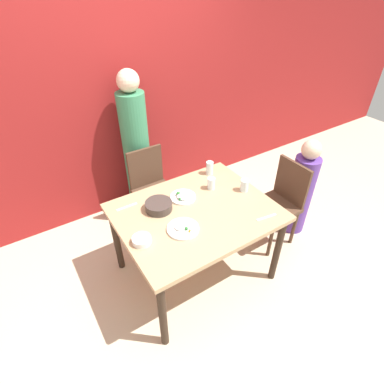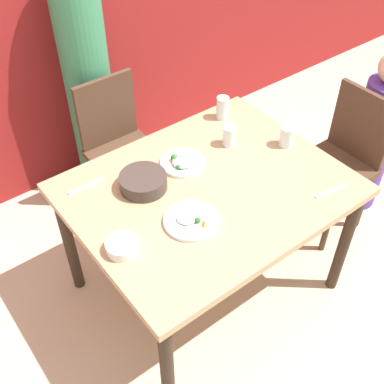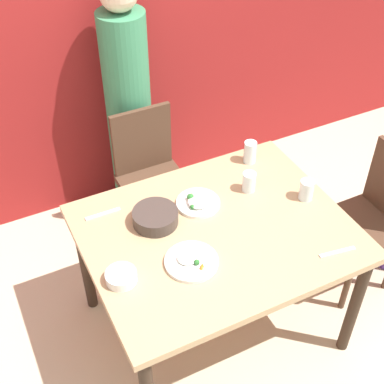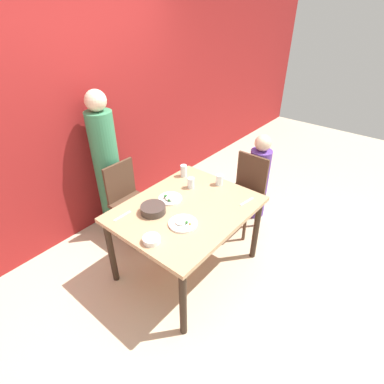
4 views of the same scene
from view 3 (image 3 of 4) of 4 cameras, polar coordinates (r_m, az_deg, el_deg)
ground_plane at (r=3.16m, az=2.24°, el=-13.87°), size 10.00×10.00×0.00m
wall_back at (r=3.34m, az=-9.11°, el=18.85°), size 10.00×0.06×2.70m
dining_table at (r=2.64m, az=2.63°, el=-5.33°), size 1.26×1.01×0.77m
chair_adult_spot at (r=3.33m, az=-4.33°, el=1.91°), size 0.40×0.40×0.90m
chair_child_spot at (r=3.20m, az=18.55°, el=-2.51°), size 0.40×0.40×0.90m
person_adult at (r=3.40m, az=-6.67°, el=8.56°), size 0.28×0.28×1.63m
bowl_curry at (r=2.59m, az=-3.94°, el=-2.66°), size 0.22×0.22×0.07m
plate_rice_adult at (r=2.42m, az=-0.09°, el=-7.39°), size 0.24×0.24×0.05m
plate_rice_child at (r=2.69m, az=0.65°, el=-1.11°), size 0.22×0.22×0.05m
bowl_rice_small at (r=2.36m, az=-7.57°, el=-8.92°), size 0.14×0.14×0.05m
glass_water_tall at (r=2.77m, az=6.10°, el=1.08°), size 0.07×0.07×0.11m
glass_water_short at (r=2.95m, az=6.21°, el=4.25°), size 0.07×0.07×0.13m
glass_water_center at (r=2.76m, az=12.12°, el=0.23°), size 0.07×0.07×0.11m
fork_steel at (r=2.68m, az=-9.49°, el=-2.32°), size 0.18×0.02×0.01m
spoon_steel at (r=2.56m, az=15.25°, el=-6.19°), size 0.18×0.05×0.01m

